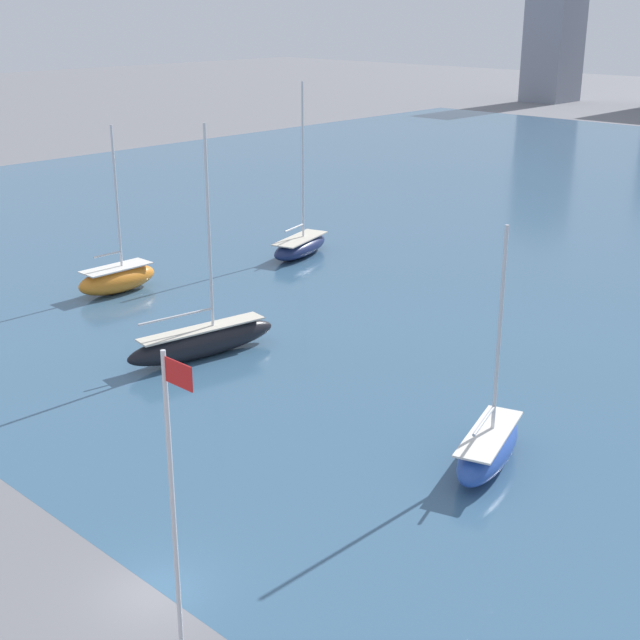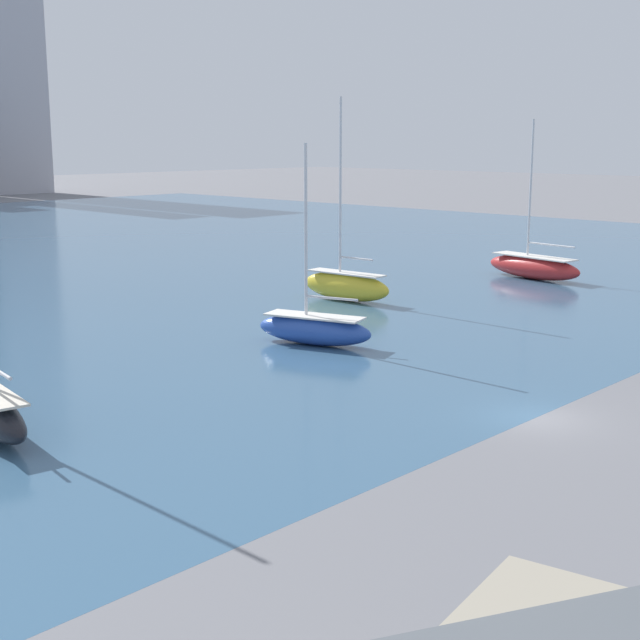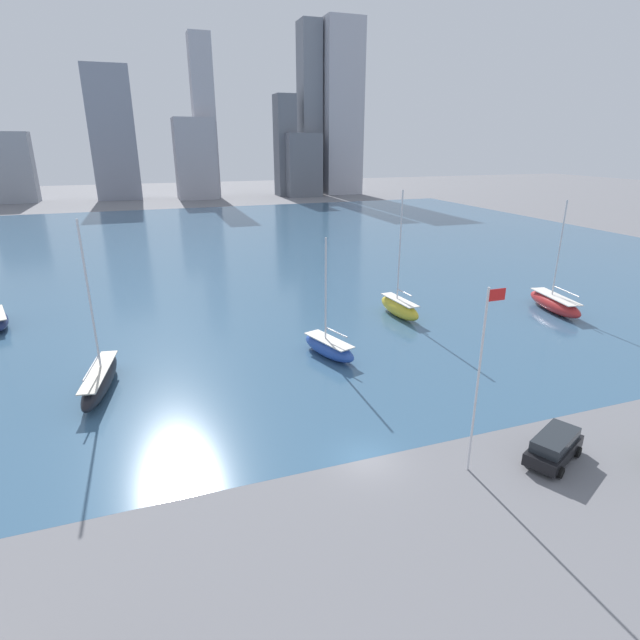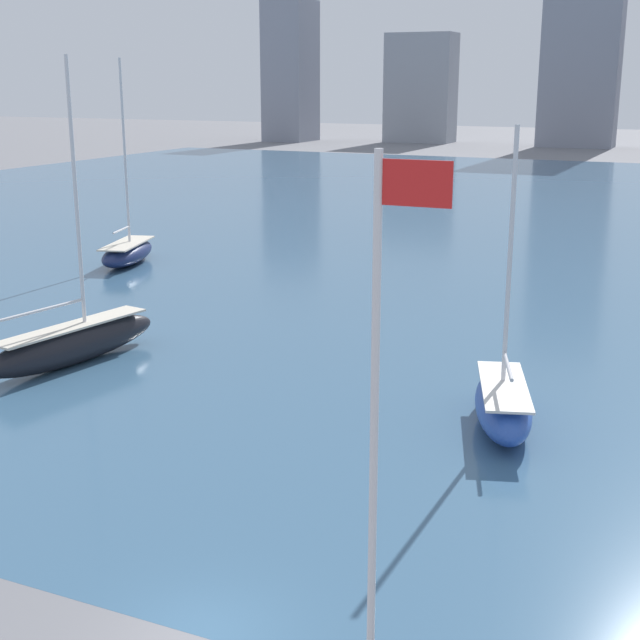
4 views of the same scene
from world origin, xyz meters
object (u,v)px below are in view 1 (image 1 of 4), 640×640
Objects in this scene: sailboat_blue at (488,447)px; sailboat_navy at (300,245)px; flag_pole at (176,533)px; sailboat_black at (203,340)px; sailboat_orange at (117,278)px.

sailboat_blue is 0.79× the size of sailboat_navy.
sailboat_blue is (-2.19, 19.64, -5.55)m from flag_pole.
sailboat_black is 15.35m from sailboat_orange.
sailboat_navy is at bearing 81.03° from sailboat_orange.
sailboat_orange is at bearing 148.35° from flag_pole.
sailboat_black is 0.97× the size of sailboat_navy.
flag_pole is 30.16m from sailboat_black.
sailboat_black is 20.43m from sailboat_blue.
sailboat_blue is at bearing 10.53° from sailboat_black.
sailboat_orange is at bearing 156.87° from sailboat_blue.
sailboat_orange is 1.08× the size of sailboat_blue.
sailboat_blue is 38.32m from sailboat_navy.
sailboat_orange is 0.85× the size of sailboat_navy.
flag_pole is at bearing -31.04° from sailboat_black.
sailboat_navy is (-34.73, 39.88, -5.59)m from flag_pole.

